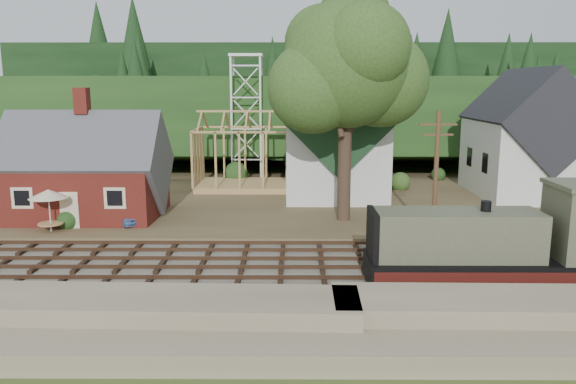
{
  "coord_description": "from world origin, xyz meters",
  "views": [
    {
      "loc": [
        -1.62,
        -27.85,
        9.46
      ],
      "look_at": [
        -1.82,
        6.0,
        3.0
      ],
      "focal_mm": 35.0,
      "sensor_mm": 36.0,
      "label": 1
    }
  ],
  "objects_px": {
    "locomotive": "(517,246)",
    "patio_set": "(48,196)",
    "car_green": "(69,200)",
    "car_blue": "(128,215)"
  },
  "relations": [
    {
      "from": "patio_set",
      "to": "car_green",
      "type": "bearing_deg",
      "value": 101.87
    },
    {
      "from": "locomotive",
      "to": "patio_set",
      "type": "distance_m",
      "value": 27.46
    },
    {
      "from": "locomotive",
      "to": "patio_set",
      "type": "bearing_deg",
      "value": 159.24
    },
    {
      "from": "locomotive",
      "to": "car_green",
      "type": "xyz_separation_m",
      "value": [
        -27.04,
        16.22,
        -1.23
      ]
    },
    {
      "from": "car_green",
      "to": "locomotive",
      "type": "bearing_deg",
      "value": -101.43
    },
    {
      "from": "car_blue",
      "to": "patio_set",
      "type": "distance_m",
      "value": 5.1
    },
    {
      "from": "patio_set",
      "to": "car_blue",
      "type": "bearing_deg",
      "value": 26.4
    },
    {
      "from": "car_green",
      "to": "patio_set",
      "type": "xyz_separation_m",
      "value": [
        1.36,
        -6.48,
        1.64
      ]
    },
    {
      "from": "locomotive",
      "to": "car_blue",
      "type": "relative_size",
      "value": 3.66
    },
    {
      "from": "patio_set",
      "to": "locomotive",
      "type": "bearing_deg",
      "value": -20.76
    }
  ]
}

